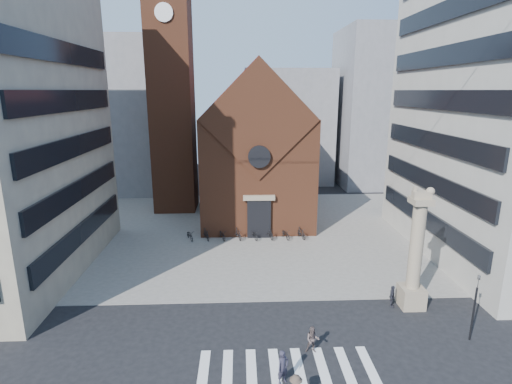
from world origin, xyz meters
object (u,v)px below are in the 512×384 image
lion_column (415,261)px  pedestrian_1 (313,340)px  pedestrian_0 (283,367)px  pedestrian_2 (392,296)px  scooter_0 (190,235)px  traffic_light (474,306)px

lion_column → pedestrian_1: 9.53m
pedestrian_0 → pedestrian_1: 3.16m
pedestrian_0 → pedestrian_1: (1.99, 2.45, -0.13)m
pedestrian_0 → pedestrian_2: (8.45, 7.21, -0.14)m
pedestrian_2 → scooter_0: (-15.68, 13.50, -0.24)m
pedestrian_0 → pedestrian_2: bearing=5.8°
pedestrian_1 → lion_column: bearing=39.0°
traffic_light → pedestrian_1: bearing=-175.6°
pedestrian_2 → scooter_0: size_ratio=0.83×
lion_column → traffic_light: lion_column is taller
traffic_light → pedestrian_1: (-9.82, -0.76, -1.48)m
traffic_light → pedestrian_1: 9.96m
lion_column → pedestrian_1: bearing=-148.7°
pedestrian_1 → pedestrian_2: 8.03m
lion_column → traffic_light: size_ratio=2.02×
pedestrian_0 → lion_column: bearing=1.6°
pedestrian_2 → scooter_0: bearing=70.8°
pedestrian_1 → scooter_0: bearing=124.5°
lion_column → pedestrian_1: (-7.82, -4.76, -2.65)m
pedestrian_0 → scooter_0: pedestrian_0 is taller
traffic_light → pedestrian_0: 12.31m
lion_column → pedestrian_2: lion_column is taller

